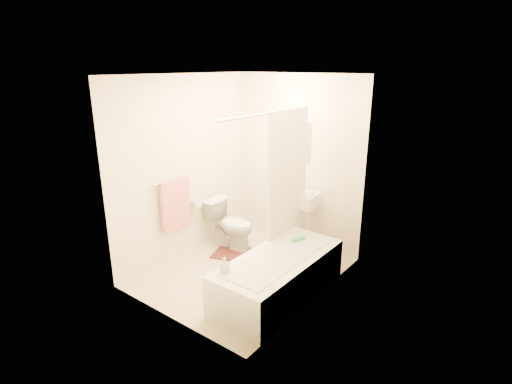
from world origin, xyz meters
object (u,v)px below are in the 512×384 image
Objects in this scene: bath_mat at (236,254)px; soap_bottle at (225,265)px; sink at (299,219)px; toilet at (231,225)px; bathtub at (279,276)px.

bath_mat is 1.46m from soap_bottle.
sink is at bearing 95.54° from soap_bottle.
sink is 1.53× the size of bath_mat.
toilet is at bearing 145.96° from bath_mat.
sink reaches higher than toilet.
soap_bottle is (0.17, -1.73, 0.09)m from sink.
soap_bottle is (0.78, -1.10, 0.55)m from bath_mat.
bathtub is 2.75× the size of bath_mat.
bath_mat is (-1.03, 0.47, -0.23)m from bathtub.
bathtub is (0.42, -1.11, -0.23)m from sink.
bath_mat is at bearing -137.69° from sink.
sink is 1.74m from soap_bottle.
toilet is 1.39m from bathtub.
soap_bottle reaches higher than bath_mat.
bathtub reaches higher than bath_mat.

